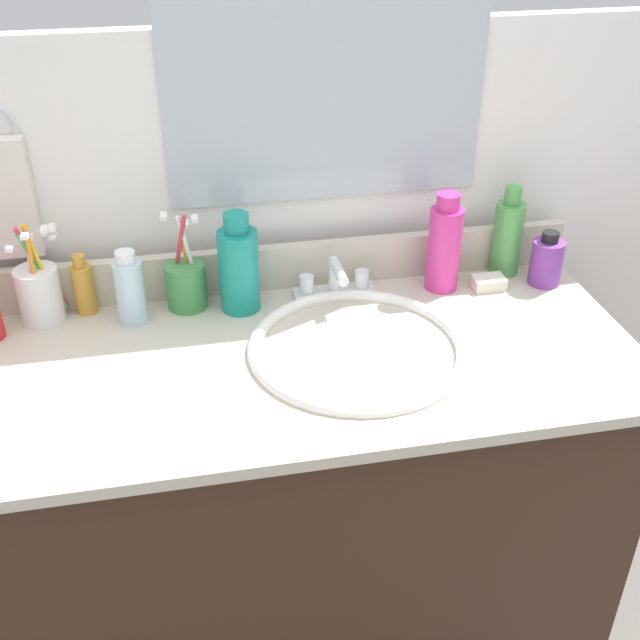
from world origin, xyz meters
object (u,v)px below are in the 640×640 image
Objects in this scene: hand_towel at (2,199)px; bottle_toner_green at (507,236)px; faucet at (335,284)px; bottle_oil_amber at (84,287)px; cup_white_ceramic at (40,292)px; cup_green at (186,284)px; bottle_cream_purple at (546,261)px; bottle_gel_clear at (130,290)px; soap_bar at (488,282)px; bottle_soap_pink at (444,245)px; bottle_mouthwash_teal at (239,267)px.

bottle_toner_green is at bearing -3.03° from hand_towel.
faucet is 0.47m from bottle_oil_amber.
faucet is 0.82× the size of cup_white_ceramic.
bottle_cream_purple is at bearing -3.83° from cup_green.
soap_bar is at bearing -0.90° from bottle_gel_clear.
faucet is 0.37m from bottle_toner_green.
bottle_oil_amber is at bearing 179.75° from bottle_toner_green.
cup_white_ceramic is at bearing 176.90° from soap_bar.
bottle_soap_pink is 0.77m from cup_white_ceramic.
bottle_toner_green is at bearing 13.95° from bottle_soap_pink.
bottle_mouthwash_teal is (0.41, -0.09, -0.13)m from hand_towel.
bottle_cream_purple is at bearing -6.42° from bottle_soap_pink.
bottle_soap_pink is 0.40m from bottle_mouthwash_teal.
soap_bar is (0.90, -0.11, -0.21)m from hand_towel.
bottle_toner_green is 0.09m from bottle_cream_purple.
cup_green is at bearing 177.26° from bottle_soap_pink.
bottle_mouthwash_teal reaches higher than bottle_gel_clear.
cup_white_ceramic is (-0.36, 0.03, -0.03)m from bottle_mouthwash_teal.
hand_towel is 0.82m from bottle_soap_pink.
faucet is (0.59, -0.08, -0.19)m from hand_towel.
bottle_soap_pink reaches higher than cup_green.
faucet is 0.83× the size of cup_green.
soap_bar is (0.78, -0.06, -0.04)m from bottle_oil_amber.
cup_green is (-0.10, 0.03, -0.04)m from bottle_mouthwash_teal.
bottle_mouthwash_teal is 0.37m from cup_white_ceramic.
faucet is at bearing -2.18° from cup_white_ceramic.
bottle_mouthwash_teal is at bearing -179.62° from bottle_soap_pink.
cup_white_ceramic is at bearing -179.25° from bottle_toner_green.
hand_towel is 0.44m from bottle_mouthwash_teal.
hand_towel reaches higher than cup_white_ceramic.
hand_towel is at bearing 154.35° from bottle_gel_clear.
bottle_oil_amber is 0.90m from bottle_cream_purple.
bottle_soap_pink is (0.22, -0.00, 0.06)m from faucet.
bottle_mouthwash_teal is (0.20, 0.01, 0.02)m from bottle_gel_clear.
bottle_cream_purple reaches higher than soap_bar.
bottle_oil_amber is 0.61× the size of cup_white_ceramic.
hand_towel is 1.85× the size of bottle_oil_amber.
bottle_cream_purple is at bearing -44.23° from bottle_toner_green.
bottle_soap_pink reaches higher than cup_white_ceramic.
faucet is at bearing 176.32° from bottle_cream_purple.
cup_white_ceramic is at bearing 178.15° from bottle_soap_pink.
bottle_mouthwash_teal is (-0.18, -0.01, 0.06)m from faucet.
bottle_oil_amber reaches higher than faucet.
bottle_mouthwash_teal is (0.29, -0.04, 0.03)m from bottle_oil_amber.
bottle_soap_pink is 1.78× the size of bottle_cream_purple.
bottle_gel_clear reaches higher than bottle_oil_amber.
faucet reaches higher than soap_bar.
soap_bar is (-0.12, 0.00, -0.04)m from bottle_cream_purple.
bottle_cream_purple is at bearing -3.68° from faucet.
hand_towel is 1.13× the size of cup_white_ceramic.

